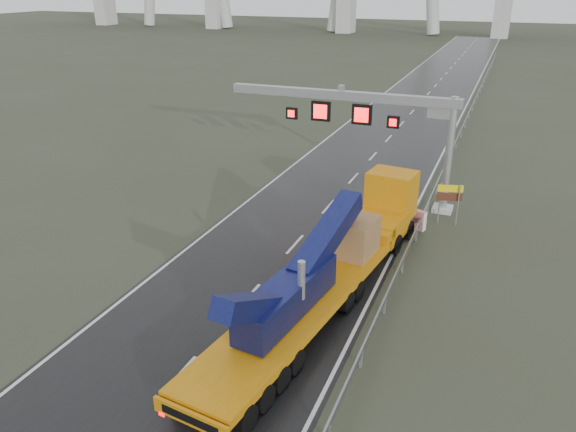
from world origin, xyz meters
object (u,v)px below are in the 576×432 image
at_px(sign_gantry, 373,117).
at_px(striped_barrier, 420,220).
at_px(exit_sign_pair, 450,196).
at_px(heavy_haul_truck, 340,253).

distance_m(sign_gantry, striped_barrier, 7.22).
distance_m(sign_gantry, exit_sign_pair, 6.85).
bearing_deg(sign_gantry, heavy_haul_truck, -82.76).
bearing_deg(exit_sign_pair, sign_gantry, 144.37).
relative_size(sign_gantry, exit_sign_pair, 5.92).
relative_size(sign_gantry, heavy_haul_truck, 0.77).
height_order(heavy_haul_truck, exit_sign_pair, heavy_haul_truck).
bearing_deg(sign_gantry, exit_sign_pair, -20.68).
relative_size(exit_sign_pair, striped_barrier, 2.15).
bearing_deg(heavy_haul_truck, exit_sign_pair, 75.38).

